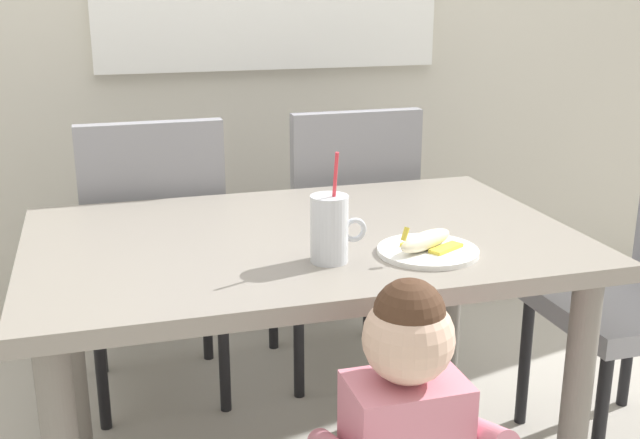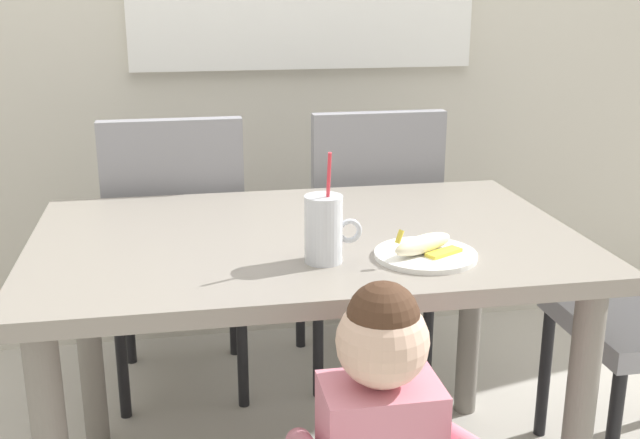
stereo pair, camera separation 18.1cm
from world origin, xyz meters
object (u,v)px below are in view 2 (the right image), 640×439
object	(u,v)px
dining_table	(306,275)
milk_cup	(324,233)
toddler_standing	(380,439)
snack_plate	(426,255)
dining_chair_right	(368,231)
peeled_banana	(424,245)
dining_chair_left	(177,243)

from	to	relation	value
dining_table	milk_cup	bearing A→B (deg)	-87.86
toddler_standing	snack_plate	distance (m)	0.46
dining_chair_right	peeled_banana	bearing A→B (deg)	84.28
toddler_standing	milk_cup	size ratio (longest dim) A/B	3.34
dining_chair_right	peeled_banana	xyz separation A→B (m)	(-0.08, -0.85, 0.24)
toddler_standing	snack_plate	size ratio (longest dim) A/B	3.64
dining_chair_left	dining_chair_right	bearing A→B (deg)	-178.30
snack_plate	peeled_banana	world-z (taller)	peeled_banana
dining_table	dining_chair_right	distance (m)	0.71
dining_chair_left	toddler_standing	distance (m)	1.23
dining_chair_left	dining_table	bearing A→B (deg)	117.65
toddler_standing	milk_cup	distance (m)	0.47
dining_chair_right	toddler_standing	size ratio (longest dim) A/B	1.15
milk_cup	snack_plate	xyz separation A→B (m)	(0.23, -0.02, -0.06)
toddler_standing	peeled_banana	distance (m)	0.47
dining_chair_right	milk_cup	bearing A→B (deg)	69.69
toddler_standing	dining_chair_right	bearing A→B (deg)	77.28
peeled_banana	dining_table	bearing A→B (deg)	136.13
dining_chair_left	dining_chair_right	size ratio (longest dim) A/B	1.00
dining_chair_left	snack_plate	bearing A→B (deg)	123.82
toddler_standing	peeled_banana	size ratio (longest dim) A/B	4.78
dining_table	milk_cup	world-z (taller)	milk_cup
snack_plate	peeled_banana	size ratio (longest dim) A/B	1.31
milk_cup	toddler_standing	bearing A→B (deg)	-83.89
toddler_standing	milk_cup	world-z (taller)	milk_cup
dining_chair_left	dining_chair_right	xyz separation A→B (m)	(0.63, 0.02, 0.00)
dining_chair_left	dining_chair_right	distance (m)	0.63
peeled_banana	dining_chair_right	bearing A→B (deg)	84.28
dining_table	peeled_banana	distance (m)	0.35
dining_chair_left	snack_plate	world-z (taller)	dining_chair_left
dining_table	toddler_standing	distance (m)	0.58
dining_table	toddler_standing	world-z (taller)	toddler_standing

